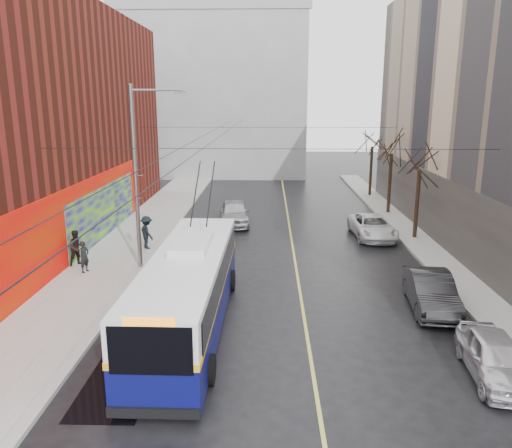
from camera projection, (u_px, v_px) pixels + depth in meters
The scene contains 20 objects.
ground at pixel (265, 379), 15.13m from camera, with size 140.00×140.00×0.00m, color black.
sidewalk_left at pixel (119, 256), 26.96m from camera, with size 4.00×60.00×0.15m, color gray.
sidewalk_right at pixel (435, 258), 26.54m from camera, with size 2.00×60.00×0.15m, color gray.
lane_line at pixel (293, 248), 28.68m from camera, with size 0.12×50.00×0.01m, color #BFB74C.
building_far at pixel (216, 93), 56.77m from camera, with size 20.50×12.10×18.00m.
streetlight_pole at pixel (139, 173), 23.82m from camera, with size 2.65×0.60×9.00m.
catenary_wires at pixel (222, 137), 28.02m from camera, with size 18.00×60.00×0.22m.
tree_near at pixel (421, 158), 29.24m from camera, with size 3.20×3.20×6.40m.
tree_mid at pixel (392, 143), 35.96m from camera, with size 3.20×3.20×6.68m.
tree_far at pixel (373, 138), 42.78m from camera, with size 3.20×3.20×6.57m.
puddle at pixel (117, 388), 14.70m from camera, with size 2.01×3.51×0.01m, color black.
pigeons_flying at pixel (210, 115), 23.32m from camera, with size 3.10×3.20×1.83m.
trolleybus at pixel (189, 289), 18.24m from camera, with size 2.85×11.72×5.52m.
parked_car_a at pixel (495, 357), 15.09m from camera, with size 1.60×3.97×1.35m, color silver.
parked_car_b at pixel (431, 291), 20.10m from camera, with size 1.58×4.54×1.50m, color black.
parked_car_c at pixel (372, 227), 30.68m from camera, with size 2.27×4.93×1.37m, color silver.
following_car at pixel (234, 213), 33.88m from camera, with size 1.94×4.82×1.64m, color #A5A4A8.
pedestrian_a at pixel (84, 257), 24.02m from camera, with size 0.56×0.37×1.54m, color black.
pedestrian_b at pixel (77, 248), 24.98m from camera, with size 0.88×0.69×1.81m, color black.
pedestrian_c at pixel (147, 232), 27.81m from camera, with size 1.20×0.69×1.86m, color black.
Camera 1 is at (0.09, -13.56, 8.23)m, focal length 35.00 mm.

